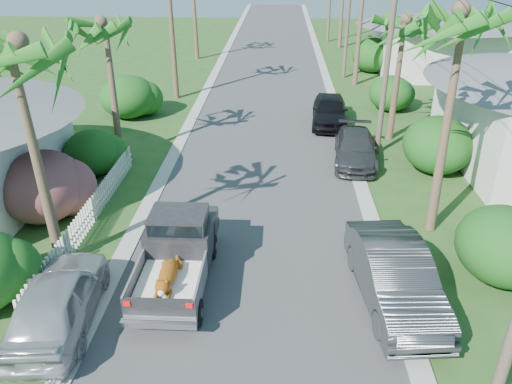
# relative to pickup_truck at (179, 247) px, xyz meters

# --- Properties ---
(ground) EXTENTS (120.00, 120.00, 0.00)m
(ground) POSITION_rel_pickup_truck_xyz_m (2.20, -2.67, -1.01)
(ground) COLOR #264C1C
(ground) RESTS_ON ground
(road) EXTENTS (8.00, 100.00, 0.02)m
(road) POSITION_rel_pickup_truck_xyz_m (2.20, 22.33, -1.00)
(road) COLOR #38383A
(road) RESTS_ON ground
(curb_left) EXTENTS (0.60, 100.00, 0.06)m
(curb_left) POSITION_rel_pickup_truck_xyz_m (-2.10, 22.33, -0.98)
(curb_left) COLOR #A5A39E
(curb_left) RESTS_ON ground
(curb_right) EXTENTS (0.60, 100.00, 0.06)m
(curb_right) POSITION_rel_pickup_truck_xyz_m (6.50, 22.33, -0.98)
(curb_right) COLOR #A5A39E
(curb_right) RESTS_ON ground
(pickup_truck) EXTENTS (1.98, 5.12, 2.06)m
(pickup_truck) POSITION_rel_pickup_truck_xyz_m (0.00, 0.00, 0.00)
(pickup_truck) COLOR black
(pickup_truck) RESTS_ON ground
(parked_car_rn) EXTENTS (2.31, 5.31, 1.70)m
(parked_car_rn) POSITION_rel_pickup_truck_xyz_m (6.33, -0.97, -0.16)
(parked_car_rn) COLOR #2D3032
(parked_car_rn) RESTS_ON ground
(parked_car_rm) EXTENTS (2.34, 4.82, 1.35)m
(parked_car_rm) POSITION_rel_pickup_truck_xyz_m (6.55, 9.14, -0.33)
(parked_car_rm) COLOR #2D2F32
(parked_car_rm) RESTS_ON ground
(parked_car_rf) EXTENTS (2.25, 4.87, 1.62)m
(parked_car_rf) POSITION_rel_pickup_truck_xyz_m (5.80, 14.48, -0.20)
(parked_car_rf) COLOR black
(parked_car_rf) RESTS_ON ground
(parked_car_ln) EXTENTS (2.32, 4.84, 1.60)m
(parked_car_ln) POSITION_rel_pickup_truck_xyz_m (-2.80, -2.37, -0.21)
(parked_car_ln) COLOR #B6B9BD
(parked_car_ln) RESTS_ON ground
(palm_l_a) EXTENTS (4.40, 4.40, 8.20)m
(palm_l_a) POSITION_rel_pickup_truck_xyz_m (-4.00, 0.33, 5.92)
(palm_l_a) COLOR brown
(palm_l_a) RESTS_ON ground
(palm_l_b) EXTENTS (4.40, 4.40, 7.40)m
(palm_l_b) POSITION_rel_pickup_truck_xyz_m (-4.60, 9.33, 5.14)
(palm_l_b) COLOR brown
(palm_l_b) RESTS_ON ground
(palm_r_a) EXTENTS (4.40, 4.40, 8.70)m
(palm_r_a) POSITION_rel_pickup_truck_xyz_m (8.50, 3.33, 6.41)
(palm_r_a) COLOR brown
(palm_r_a) RESTS_ON ground
(palm_r_b) EXTENTS (4.40, 4.40, 7.20)m
(palm_r_b) POSITION_rel_pickup_truck_xyz_m (8.80, 12.33, 4.94)
(palm_r_b) COLOR brown
(palm_r_b) RESTS_ON ground
(shrub_l_b) EXTENTS (3.00, 3.30, 2.60)m
(shrub_l_b) POSITION_rel_pickup_truck_xyz_m (-5.60, 3.33, 0.29)
(shrub_l_b) COLOR #B3195D
(shrub_l_b) RESTS_ON ground
(shrub_l_c) EXTENTS (2.40, 2.64, 2.00)m
(shrub_l_c) POSITION_rel_pickup_truck_xyz_m (-5.20, 7.33, -0.01)
(shrub_l_c) COLOR #1C4A15
(shrub_l_c) RESTS_ON ground
(shrub_l_d) EXTENTS (3.20, 3.52, 2.40)m
(shrub_l_d) POSITION_rel_pickup_truck_xyz_m (-5.80, 15.33, 0.19)
(shrub_l_d) COLOR #1C4A15
(shrub_l_d) RESTS_ON ground
(shrub_r_a) EXTENTS (2.80, 3.08, 2.30)m
(shrub_r_a) POSITION_rel_pickup_truck_xyz_m (9.80, 0.33, 0.14)
(shrub_r_a) COLOR #1C4A15
(shrub_r_a) RESTS_ON ground
(shrub_r_b) EXTENTS (3.00, 3.30, 2.50)m
(shrub_r_b) POSITION_rel_pickup_truck_xyz_m (10.00, 8.33, 0.24)
(shrub_r_b) COLOR #1C4A15
(shrub_r_b) RESTS_ON ground
(shrub_r_c) EXTENTS (2.60, 2.86, 2.10)m
(shrub_r_c) POSITION_rel_pickup_truck_xyz_m (9.70, 17.33, 0.04)
(shrub_r_c) COLOR #1C4A15
(shrub_r_c) RESTS_ON ground
(shrub_r_d) EXTENTS (3.20, 3.52, 2.60)m
(shrub_r_d) POSITION_rel_pickup_truck_xyz_m (10.20, 27.33, 0.29)
(shrub_r_d) COLOR #1C4A15
(shrub_r_d) RESTS_ON ground
(picket_fence) EXTENTS (0.10, 11.00, 1.00)m
(picket_fence) POSITION_rel_pickup_truck_xyz_m (-3.80, 2.83, -0.51)
(picket_fence) COLOR white
(picket_fence) RESTS_ON ground
(house_right_far) EXTENTS (9.00, 8.00, 4.60)m
(house_right_far) POSITION_rel_pickup_truck_xyz_m (15.20, 27.33, 1.11)
(house_right_far) COLOR silver
(house_right_far) RESTS_ON ground
(utility_pole_b) EXTENTS (1.60, 0.26, 9.00)m
(utility_pole_b) POSITION_rel_pickup_truck_xyz_m (7.80, 10.33, 3.59)
(utility_pole_b) COLOR brown
(utility_pole_b) RESTS_ON ground
(utility_pole_c) EXTENTS (1.60, 0.26, 9.00)m
(utility_pole_c) POSITION_rel_pickup_truck_xyz_m (7.80, 25.33, 3.59)
(utility_pole_c) COLOR brown
(utility_pole_c) RESTS_ON ground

